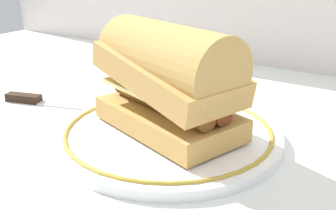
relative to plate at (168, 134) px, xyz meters
The scene contains 4 objects.
ground_plane 0.02m from the plate, ahead, with size 1.50×1.50×0.00m, color silver.
plate is the anchor object (origin of this frame).
sausage_sandwich 0.07m from the plate, behind, with size 0.20×0.15×0.13m.
butter_knife 0.22m from the plate, behind, with size 0.16×0.06×0.01m.
Camera 1 is at (0.23, -0.38, 0.22)m, focal length 44.09 mm.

